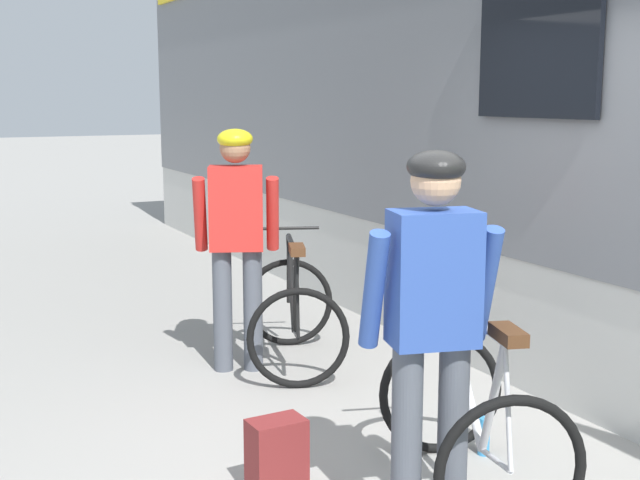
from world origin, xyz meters
TOP-DOWN VIEW (x-y plane):
  - cyclist_near_in_blue at (-0.14, -0.39)m, footprint 0.66×0.40m
  - cyclist_far_in_red at (-0.06, 2.20)m, footprint 0.66×0.48m
  - bicycle_near_silver at (0.26, -0.18)m, footprint 1.00×1.23m
  - bicycle_far_black at (0.34, 2.11)m, footprint 1.05×1.25m
  - backpack_on_platform at (-0.62, 0.26)m, footprint 0.29×0.19m
  - water_bottle_near_the_bikes at (0.62, 0.18)m, footprint 0.07×0.07m

SIDE VIEW (x-z plane):
  - water_bottle_near_the_bikes at x=0.62m, z-range 0.00..0.22m
  - backpack_on_platform at x=-0.62m, z-range 0.00..0.40m
  - bicycle_near_silver at x=0.26m, z-range -0.09..0.89m
  - bicycle_far_black at x=0.34m, z-range -0.09..0.89m
  - cyclist_near_in_blue at x=-0.14m, z-range 0.17..1.94m
  - cyclist_far_in_red at x=-0.06m, z-range 0.17..1.94m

